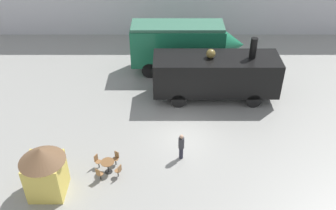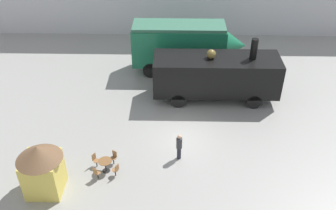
# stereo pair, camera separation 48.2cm
# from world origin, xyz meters

# --- Properties ---
(ground_plane) EXTENTS (80.00, 80.00, 0.00)m
(ground_plane) POSITION_xyz_m (0.00, 0.00, 0.00)
(ground_plane) COLOR gray
(streamlined_locomotive) EXTENTS (8.81, 2.53, 4.01)m
(streamlined_locomotive) POSITION_xyz_m (0.34, 8.29, 2.37)
(streamlined_locomotive) COLOR #196B47
(streamlined_locomotive) RESTS_ON ground_plane
(steam_locomotive) EXTENTS (8.73, 2.82, 4.65)m
(steam_locomotive) POSITION_xyz_m (2.36, 4.36, 1.95)
(steam_locomotive) COLOR black
(steam_locomotive) RESTS_ON ground_plane
(cafe_table_near) EXTENTS (0.76, 0.76, 0.76)m
(cafe_table_near) POSITION_xyz_m (-4.35, -3.30, 0.57)
(cafe_table_near) COLOR black
(cafe_table_near) RESTS_ON ground_plane
(cafe_chair_0) EXTENTS (0.39, 0.40, 0.87)m
(cafe_chair_0) POSITION_xyz_m (-3.96, -2.66, 0.51)
(cafe_chair_0) COLOR black
(cafe_chair_0) RESTS_ON ground_plane
(cafe_chair_1) EXTENTS (0.40, 0.39, 0.87)m
(cafe_chair_1) POSITION_xyz_m (-5.00, -2.91, 0.51)
(cafe_chair_1) COLOR black
(cafe_chair_1) RESTS_ON ground_plane
(cafe_chair_2) EXTENTS (0.39, 0.40, 0.87)m
(cafe_chair_2) POSITION_xyz_m (-4.74, -3.95, 0.51)
(cafe_chair_2) COLOR black
(cafe_chair_2) RESTS_ON ground_plane
(cafe_chair_3) EXTENTS (0.40, 0.39, 0.87)m
(cafe_chair_3) POSITION_xyz_m (-3.71, -3.69, 0.51)
(cafe_chair_3) COLOR black
(cafe_chair_3) RESTS_ON ground_plane
(visitor_person) EXTENTS (0.34, 0.34, 1.73)m
(visitor_person) POSITION_xyz_m (-0.24, -2.16, 0.94)
(visitor_person) COLOR #262633
(visitor_person) RESTS_ON ground_plane
(ticket_kiosk) EXTENTS (2.34, 2.34, 3.00)m
(ticket_kiosk) POSITION_xyz_m (-7.28, -4.74, 1.67)
(ticket_kiosk) COLOR #DBC151
(ticket_kiosk) RESTS_ON ground_plane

